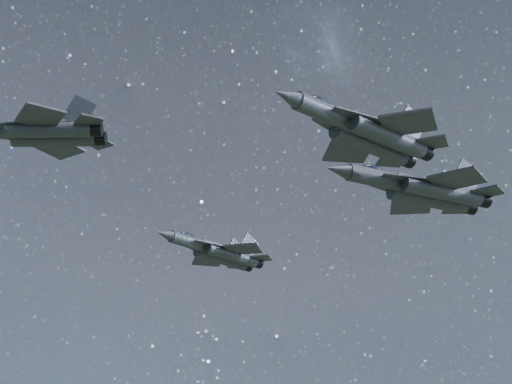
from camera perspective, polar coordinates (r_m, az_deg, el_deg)
name	(u,v)px	position (r m, az deg, el deg)	size (l,w,h in m)	color
jet_lead	(38,132)	(70.16, -15.59, 4.21)	(14.96, 9.80, 3.86)	#2D3139
jet_left	(218,252)	(90.87, -2.75, -4.40)	(15.58, 10.34, 3.97)	#2D3139
jet_right	(367,133)	(69.16, 8.10, 4.30)	(18.50, 12.52, 4.66)	#2D3139
jet_slot	(423,190)	(80.36, 12.02, 0.16)	(19.30, 13.71, 4.91)	#2D3139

